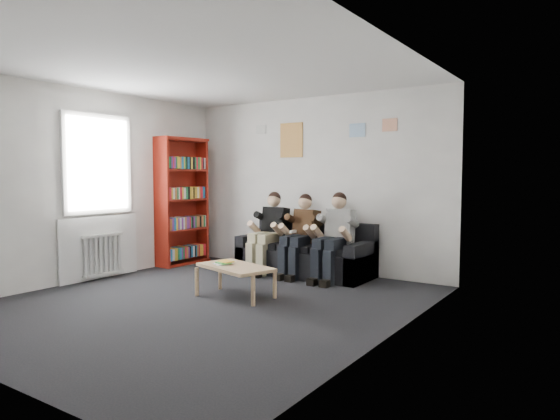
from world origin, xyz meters
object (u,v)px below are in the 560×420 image
(bookshelf, at_px, (183,201))
(person_left, at_px, (268,232))
(coffee_table, at_px, (235,269))
(person_right, at_px, (333,237))
(person_middle, at_px, (299,235))
(sofa, at_px, (306,256))

(bookshelf, xyz_separation_m, person_left, (1.60, 0.20, -0.44))
(coffee_table, relative_size, person_right, 0.78)
(person_middle, distance_m, person_right, 0.56)
(coffee_table, distance_m, person_middle, 1.53)
(person_right, bearing_deg, coffee_table, -113.07)
(coffee_table, distance_m, person_left, 1.63)
(sofa, distance_m, person_right, 0.68)
(sofa, height_order, person_right, person_right)
(coffee_table, bearing_deg, bookshelf, 149.11)
(coffee_table, bearing_deg, person_right, 69.80)
(bookshelf, xyz_separation_m, person_middle, (2.17, 0.20, -0.45))
(sofa, relative_size, coffee_table, 2.09)
(coffee_table, xyz_separation_m, person_middle, (-0.01, 1.51, 0.26))
(person_right, bearing_deg, person_middle, 176.96)
(bookshelf, distance_m, person_middle, 2.22)
(sofa, relative_size, person_right, 1.62)
(bookshelf, height_order, coffee_table, bookshelf)
(sofa, xyz_separation_m, bookshelf, (-2.17, -0.39, 0.77))
(sofa, bearing_deg, person_middle, -90.00)
(bookshelf, height_order, person_right, bookshelf)
(bookshelf, distance_m, coffee_table, 2.64)
(sofa, bearing_deg, person_left, -161.43)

